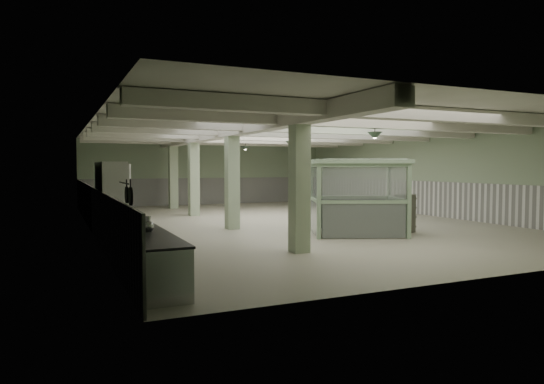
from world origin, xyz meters
name	(u,v)px	position (x,y,z in m)	size (l,w,h in m)	color
floor	(285,222)	(0.00, 0.00, 0.00)	(20.00, 20.00, 0.00)	beige
ceiling	(285,129)	(0.00, 0.00, 3.60)	(14.00, 20.00, 0.02)	white
wall_back	(209,173)	(0.00, 10.00, 1.80)	(14.00, 0.02, 3.60)	#90A281
wall_front	(508,184)	(0.00, -10.00, 1.80)	(14.00, 0.02, 3.60)	#90A281
wall_left	(91,177)	(-7.00, 0.00, 1.80)	(0.02, 20.00, 3.60)	#90A281
wall_right	(427,174)	(7.00, 0.00, 1.80)	(0.02, 20.00, 3.60)	#90A281
wainscot_left	(92,210)	(-6.97, 0.00, 0.75)	(0.05, 19.90, 1.50)	white
wainscot_right	(426,198)	(6.97, 0.00, 0.75)	(0.05, 19.90, 1.50)	white
wainscot_back	(209,191)	(0.00, 9.97, 0.75)	(13.90, 0.05, 1.50)	white
girder	(223,132)	(-2.50, 0.00, 3.38)	(0.45, 19.90, 0.40)	silver
beam_a	(421,114)	(0.00, -7.50, 3.42)	(13.90, 0.35, 0.32)	silver
beam_b	(361,122)	(0.00, -5.00, 3.42)	(13.90, 0.35, 0.32)	silver
beam_c	(317,129)	(0.00, -2.50, 3.42)	(13.90, 0.35, 0.32)	silver
beam_d	(285,133)	(0.00, 0.00, 3.42)	(13.90, 0.35, 0.32)	silver
beam_e	(260,137)	(0.00, 2.50, 3.42)	(13.90, 0.35, 0.32)	silver
beam_f	(239,140)	(0.00, 5.00, 3.42)	(13.90, 0.35, 0.32)	silver
beam_g	(223,142)	(0.00, 7.50, 3.42)	(13.90, 0.35, 0.32)	silver
column_a	(299,181)	(-2.50, -6.00, 1.80)	(0.42, 0.42, 3.60)	#B6CBA4
column_b	(232,177)	(-2.50, -1.00, 1.80)	(0.42, 0.42, 3.60)	#B6CBA4
column_c	(194,175)	(-2.50, 4.00, 1.80)	(0.42, 0.42, 3.60)	#B6CBA4
column_d	(173,173)	(-2.50, 8.00, 1.80)	(0.42, 0.42, 3.60)	#B6CBA4
hook_rail	(124,183)	(-6.93, -7.60, 1.85)	(0.02, 0.02, 1.20)	black
pendant_front	(375,136)	(0.50, -5.00, 3.05)	(0.44, 0.44, 0.22)	#314233
pendant_mid	(291,144)	(0.50, 0.50, 3.05)	(0.44, 0.44, 0.22)	#314233
pendant_back	(245,148)	(0.50, 5.50, 3.05)	(0.44, 0.44, 0.22)	#314233
prep_counter	(141,252)	(-6.54, -7.00, 0.46)	(0.86, 4.91, 0.91)	#B0B0B5
pitcher_near	(131,218)	(-6.59, -6.07, 1.05)	(0.20, 0.24, 0.30)	#B0B0B5
pitcher_far	(148,225)	(-6.49, -7.51, 1.06)	(0.21, 0.25, 0.31)	#B0B0B5
veg_colander	(130,219)	(-6.59, -5.80, 0.99)	(0.41, 0.41, 0.19)	#424247
orange_bowl	(138,226)	(-6.54, -6.67, 0.94)	(0.23, 0.23, 0.08)	#B2B2B7
skillet_near	(131,196)	(-6.88, -8.06, 1.63)	(0.33, 0.33, 0.04)	black
skillet_far	(127,195)	(-6.88, -7.58, 1.63)	(0.31, 0.31, 0.04)	black
walkin_cooler	(111,201)	(-6.62, -2.49, 1.18)	(0.93, 2.57, 2.36)	silver
guard_booth	(357,183)	(0.71, -3.79, 1.63)	(3.67, 3.43, 2.39)	#9BBC96
filing_cabinet	(405,213)	(2.38, -4.11, 0.62)	(0.40, 0.57, 1.25)	#606050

